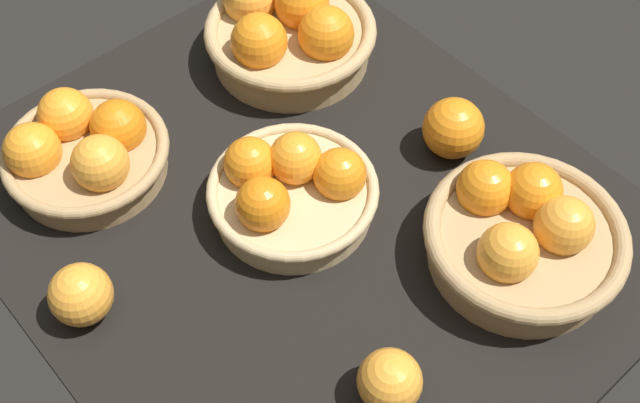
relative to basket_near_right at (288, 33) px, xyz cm
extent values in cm
cube|color=black|center=(-22.72, 17.20, -6.36)|extent=(84.00, 72.00, 3.00)
cylinder|color=tan|center=(-0.20, -0.20, -2.14)|extent=(23.32, 23.32, 5.45)
torus|color=tan|center=(-0.20, -0.20, 0.59)|extent=(25.40, 25.40, 2.08)
sphere|color=orange|center=(-0.87, 6.08, 2.46)|extent=(8.15, 8.15, 8.15)
sphere|color=orange|center=(0.97, -3.53, 3.00)|extent=(8.15, 8.15, 8.15)
sphere|color=orange|center=(-5.96, -2.09, 2.47)|extent=(8.15, 8.15, 8.15)
cylinder|color=tan|center=(-46.54, 1.91, -2.13)|extent=(22.68, 22.68, 5.46)
torus|color=tan|center=(-46.54, 1.91, 0.59)|extent=(24.83, 24.83, 2.15)
sphere|color=#F49E33|center=(-49.30, -0.97, 2.51)|extent=(7.18, 7.18, 7.18)
sphere|color=orange|center=(-39.27, 1.45, 1.97)|extent=(7.18, 7.18, 7.18)
sphere|color=#F49E33|center=(-47.36, 6.73, 2.20)|extent=(7.18, 7.18, 7.18)
sphere|color=orange|center=(-43.62, -2.24, 2.48)|extent=(7.18, 7.18, 7.18)
cylinder|color=tan|center=(-22.14, 17.97, -2.77)|extent=(20.51, 20.51, 4.17)
torus|color=tan|center=(-22.14, 17.97, -0.69)|extent=(22.00, 22.00, 1.49)
sphere|color=orange|center=(-19.93, 15.57, 1.51)|extent=(6.88, 6.88, 6.88)
sphere|color=orange|center=(-22.92, 23.17, 1.33)|extent=(6.88, 6.88, 6.88)
sphere|color=orange|center=(-25.21, 12.74, 0.86)|extent=(6.88, 6.88, 6.88)
sphere|color=orange|center=(-16.34, 20.09, 0.90)|extent=(6.88, 6.88, 6.88)
cylinder|color=tan|center=(0.80, 34.30, -2.78)|extent=(20.44, 20.44, 4.16)
torus|color=tan|center=(0.80, 34.30, -0.70)|extent=(22.09, 22.09, 1.65)
sphere|color=orange|center=(3.97, 39.79, 0.77)|extent=(7.44, 7.44, 7.44)
sphere|color=#F49E33|center=(-4.08, 34.53, 1.30)|extent=(7.44, 7.44, 7.44)
sphere|color=orange|center=(0.18, 29.23, 0.73)|extent=(7.44, 7.44, 7.44)
sphere|color=orange|center=(6.49, 33.39, 0.86)|extent=(7.44, 7.44, 7.44)
sphere|color=#F49E33|center=(-17.41, 46.15, -1.09)|extent=(7.54, 7.54, 7.54)
sphere|color=orange|center=(-28.56, -4.87, -0.68)|extent=(8.36, 8.36, 8.36)
sphere|color=#F49E33|center=(-48.70, 26.74, -1.25)|extent=(7.23, 7.23, 7.23)
camera|label=1|loc=(-70.88, 56.37, 80.12)|focal=45.19mm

